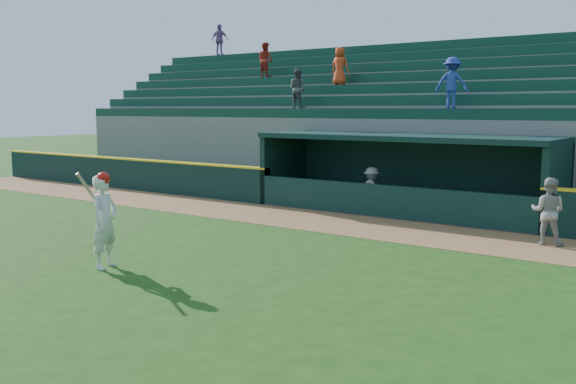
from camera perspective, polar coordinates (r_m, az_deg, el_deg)
name	(u,v)px	position (r m, az deg, el deg)	size (l,w,h in m)	color
ground	(245,258)	(14.19, -3.84, -5.89)	(120.00, 120.00, 0.00)	#1D4210
warning_track	(357,225)	(18.13, 6.18, -2.97)	(40.00, 3.00, 0.01)	brown
field_wall_left	(119,174)	(27.33, -14.76, 1.59)	(15.50, 0.30, 1.20)	black
wall_stripe_left	(119,158)	(27.28, -14.81, 2.91)	(15.50, 0.32, 0.06)	yellow
dugout_player_front	(548,211)	(16.61, 22.12, -1.60)	(0.79, 0.62, 1.63)	gray
dugout_player_inside	(372,190)	(20.36, 7.46, 0.19)	(0.93, 0.54, 1.44)	#A1A19C
dugout	(407,169)	(20.67, 10.55, 2.02)	(9.40, 2.80, 2.46)	#61615C
stands	(463,132)	(24.78, 15.28, 5.17)	(34.50, 6.31, 7.56)	slate
batter_at_plate	(105,220)	(13.67, -15.99, -2.43)	(0.65, 0.88, 2.00)	silver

